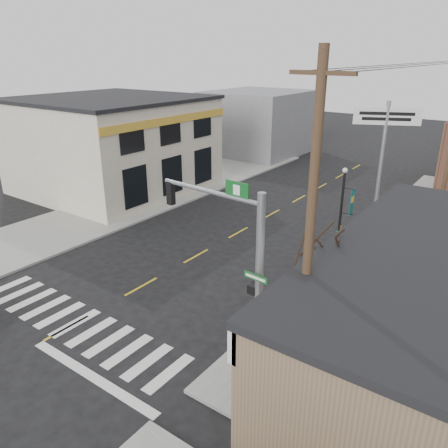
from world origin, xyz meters
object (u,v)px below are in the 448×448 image
Objects in this scene: fire_hydrant at (322,321)px; guide_sign at (353,250)px; dance_center_sign at (384,137)px; lamp_post at (342,209)px; traffic_signal_pole at (241,254)px; utility_pole_near at (309,238)px; bare_tree at (323,236)px.

guide_sign is at bearing 95.79° from fire_hydrant.
dance_center_sign is (-1.29, 7.16, 3.80)m from guide_sign.
lamp_post reaches higher than guide_sign.
traffic_signal_pole reaches higher than guide_sign.
guide_sign is 0.27× the size of utility_pole_near.
utility_pole_near is (0.68, -3.30, 4.76)m from fire_hydrant.
lamp_post is 10.00m from utility_pole_near.
utility_pole_near is (2.37, -14.43, -0.42)m from dance_center_sign.
utility_pole_near is (1.08, -7.26, 3.38)m from guide_sign.
guide_sign is at bearing 79.80° from traffic_signal_pole.
lamp_post is 0.65× the size of dance_center_sign.
fire_hydrant is 0.16× the size of lamp_post.
guide_sign is at bearing 95.56° from bare_tree.
dance_center_sign is at bearing 90.13° from guide_sign.
utility_pole_near is at bearing -91.67° from guide_sign.
utility_pole_near is (2.51, -9.38, 2.35)m from lamp_post.
dance_center_sign is at bearing 94.65° from lamp_post.
guide_sign is 5.40m from bare_tree.
traffic_signal_pole is 0.80× the size of dance_center_sign.
traffic_signal_pole is 1.13× the size of bare_tree.
utility_pole_near reaches higher than guide_sign.
dance_center_sign reaches higher than bare_tree.
dance_center_sign is (-1.70, 11.12, 5.17)m from fire_hydrant.
utility_pole_near reaches higher than traffic_signal_pole.
guide_sign is 0.37× the size of dance_center_sign.
traffic_signal_pole reaches higher than bare_tree.
traffic_signal_pole is 3.28m from utility_pole_near.
bare_tree is (1.90, -6.92, 1.41)m from lamp_post.
bare_tree is 0.53× the size of utility_pole_near.
lamp_post is 0.90× the size of bare_tree.
fire_hydrant is 0.08× the size of utility_pole_near.
bare_tree is at bearing -85.56° from fire_hydrant.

